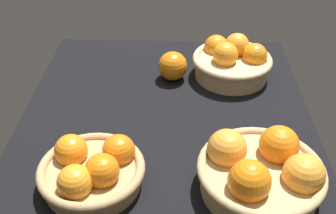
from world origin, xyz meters
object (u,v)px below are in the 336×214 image
basket_far_left (232,61)px  loose_orange_front_gap (173,66)px  basket_far_right (261,172)px  basket_near_right (92,170)px

basket_far_left → loose_orange_front_gap: bearing=-82.0°
loose_orange_front_gap → basket_far_right: bearing=23.8°
basket_far_right → basket_near_right: size_ratio=1.16×
basket_far_left → loose_orange_front_gap: 16.81cm
basket_far_right → basket_near_right: 33.43cm
basket_far_left → loose_orange_front_gap: size_ratio=2.73×
basket_far_left → basket_far_right: basket_far_right is taller
basket_far_left → basket_near_right: basket_far_left is taller
basket_far_left → basket_far_right: bearing=2.0°
loose_orange_front_gap → basket_far_left: bearing=98.0°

